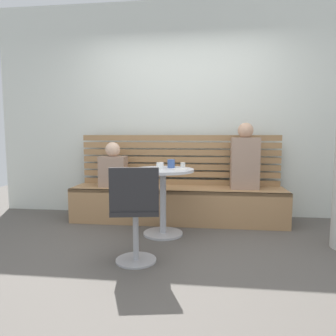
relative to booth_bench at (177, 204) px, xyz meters
name	(u,v)px	position (x,y,z in m)	size (l,w,h in m)	color
ground	(165,258)	(0.00, -1.20, -0.22)	(8.00, 8.00, 0.00)	#514C47
back_wall	(180,110)	(0.00, 0.44, 1.23)	(5.20, 0.10, 2.90)	silver
booth_bench	(177,204)	(0.00, 0.00, 0.00)	(2.70, 0.52, 0.44)	#A87C51
booth_backrest	(179,160)	(0.00, 0.24, 0.56)	(2.65, 0.04, 0.67)	#9A7249
cafe_table	(163,189)	(-0.11, -0.54, 0.30)	(0.68, 0.68, 0.74)	#ADADB2
white_chair	(135,211)	(-0.24, -1.36, 0.24)	(0.46, 0.46, 0.85)	#ADADB2
person_adult	(245,159)	(0.84, 0.03, 0.59)	(0.34, 0.22, 0.82)	#9E7F6B
person_child_left	(113,167)	(-0.83, -0.01, 0.47)	(0.34, 0.22, 0.58)	#9E7F6B
cup_ceramic_white	(160,166)	(-0.14, -0.54, 0.55)	(0.08, 0.08, 0.07)	white
cup_espresso_small	(183,165)	(0.09, -0.34, 0.55)	(0.06, 0.06, 0.06)	silver
cup_mug_blue	(171,164)	(-0.03, -0.42, 0.57)	(0.08, 0.08, 0.10)	#3D5B9E
plate_small	(180,169)	(0.08, -0.62, 0.52)	(0.17, 0.17, 0.01)	white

